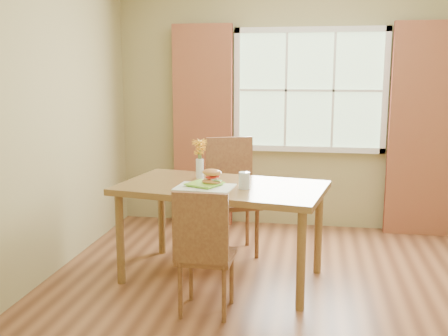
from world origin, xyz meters
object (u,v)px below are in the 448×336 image
object	(u,v)px
chair_near	(204,248)
croissant_sandwich	(212,177)
dining_table	(222,195)
flower_vase	(200,154)
water_glass	(244,181)
chair_far	(231,190)

from	to	relation	value
chair_near	croissant_sandwich	bearing A→B (deg)	96.69
dining_table	chair_near	xyz separation A→B (m)	(-0.00, -0.70, -0.21)
flower_vase	dining_table	bearing A→B (deg)	-45.34
chair_near	water_glass	xyz separation A→B (m)	(0.20, 0.59, 0.36)
dining_table	chair_far	world-z (taller)	chair_far
dining_table	flower_vase	size ratio (longest dim) A/B	5.20
chair_near	croissant_sandwich	distance (m)	0.73
water_glass	chair_near	bearing A→B (deg)	-108.77
dining_table	chair_far	xyz separation A→B (m)	(-0.03, 0.71, -0.12)
chair_near	water_glass	bearing A→B (deg)	71.80
dining_table	flower_vase	xyz separation A→B (m)	(-0.23, 0.24, 0.29)
dining_table	chair_far	bearing A→B (deg)	102.28
chair_far	flower_vase	xyz separation A→B (m)	(-0.20, -0.47, 0.41)
dining_table	chair_far	distance (m)	0.72
dining_table	chair_near	distance (m)	0.73
chair_far	flower_vase	distance (m)	0.66
croissant_sandwich	water_glass	distance (m)	0.27
flower_vase	croissant_sandwich	bearing A→B (deg)	-61.76
water_glass	flower_vase	bearing A→B (deg)	141.22
water_glass	flower_vase	xyz separation A→B (m)	(-0.43, 0.35, 0.15)
chair_near	croissant_sandwich	world-z (taller)	croissant_sandwich
chair_near	chair_far	world-z (taller)	chair_far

